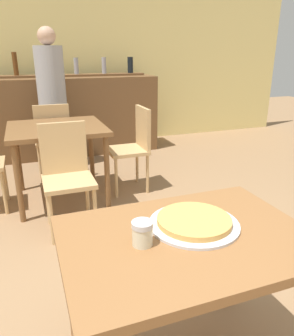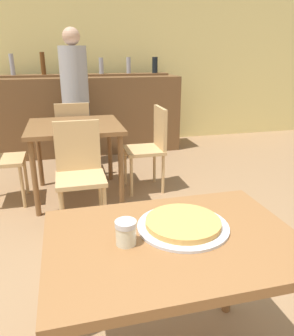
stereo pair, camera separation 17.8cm
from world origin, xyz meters
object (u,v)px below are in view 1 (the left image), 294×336
chair_far_side_right (134,143)px  pizza_tray (194,222)px  person_standing (52,95)px  chair_far_side_front (67,170)px  cheese_shaker (142,233)px  chair_far_side_back (53,136)px

chair_far_side_right → pizza_tray: 2.17m
chair_far_side_right → person_standing: 1.32m
chair_far_side_front → cheese_shaker: chair_far_side_front is taller
chair_far_side_front → cheese_shaker: size_ratio=9.22×
chair_far_side_front → chair_far_side_back: size_ratio=1.00×
chair_far_side_right → chair_far_side_back: bearing=-127.7°
chair_far_side_back → chair_far_side_right: 0.99m
pizza_tray → person_standing: person_standing is taller
chair_far_side_back → person_standing: person_standing is taller
person_standing → chair_far_side_front: bearing=-92.4°
cheese_shaker → person_standing: (-0.03, 3.21, 0.15)m
chair_far_side_front → person_standing: person_standing is taller
chair_far_side_back → person_standing: size_ratio=0.52×
chair_far_side_right → cheese_shaker: size_ratio=9.22×
chair_far_side_back → cheese_shaker: chair_far_side_back is taller
chair_far_side_front → chair_far_side_back: bearing=90.0°
chair_far_side_back → chair_far_side_right: size_ratio=1.00×
chair_far_side_front → chair_far_side_back: same height
chair_far_side_back → chair_far_side_right: same height
chair_far_side_back → cheese_shaker: size_ratio=9.22×
chair_far_side_front → person_standing: 1.69m
chair_far_side_front → pizza_tray: bearing=-76.8°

